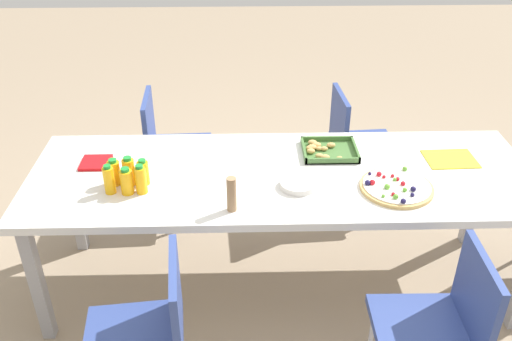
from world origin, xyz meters
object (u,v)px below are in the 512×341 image
Objects in this scene: juice_bottle_3 at (114,172)px; juice_bottle_2 at (141,180)px; fruit_pizza at (396,187)px; napkin_stack at (96,163)px; plate_stack at (298,184)px; chair_far_right at (355,140)px; paper_folder at (450,159)px; chair_near_right at (441,322)px; juice_bottle_4 at (129,172)px; juice_bottle_5 at (143,173)px; juice_bottle_1 at (127,181)px; party_table at (281,182)px; snack_tray at (326,150)px; juice_bottle_0 at (109,180)px; chair_near_left at (150,331)px; cardboard_tube at (232,194)px; chair_far_left at (169,144)px.

juice_bottle_2 is at bearing -29.28° from juice_bottle_3.
fruit_pizza is 2.35× the size of napkin_stack.
fruit_pizza reaches higher than plate_stack.
fruit_pizza is at bearing -3.86° from chair_far_right.
juice_bottle_2 is at bearing -170.21° from paper_folder.
chair_near_right is at bearing -84.12° from fruit_pizza.
juice_bottle_4 is at bearing 176.58° from plate_stack.
napkin_stack is at bearing 145.10° from juice_bottle_5.
chair_far_right is 3.19× the size of paper_folder.
juice_bottle_1 is at bearing -177.78° from plate_stack.
party_table is 0.33m from snack_tray.
snack_tray reaches higher than napkin_stack.
juice_bottle_2 is 1.00× the size of napkin_stack.
party_table is 0.85m from juice_bottle_0.
paper_folder is at bearing 7.13° from party_table.
juice_bottle_3 is (-0.24, 0.73, 0.30)m from chair_near_left.
juice_bottle_5 reaches higher than chair_near_left.
snack_tray is (1.00, 0.37, -0.05)m from juice_bottle_1.
chair_far_right is at bearing 37.83° from juice_bottle_2.
chair_near_left is 0.68m from cardboard_tube.
juice_bottle_4 is (-0.07, 0.08, -0.00)m from juice_bottle_2.
juice_bottle_4 is 1.66m from paper_folder.
chair_near_right and chair_near_left have the same top height.
juice_bottle_1 is 1.07m from snack_tray.
juice_bottle_0 is at bearing -64.14° from napkin_stack.
cardboard_tube is (0.43, -0.24, 0.02)m from juice_bottle_5.
juice_bottle_1 reaches higher than chair_far_right.
chair_far_left is at bearing 89.46° from juice_bottle_2.
juice_bottle_2 is 0.52× the size of snack_tray.
chair_near_right is 6.04× the size of juice_bottle_1.
juice_bottle_5 is (-1.29, 0.72, 0.30)m from chair_near_right.
chair_far_right is at bearing 88.28° from chair_far_left.
chair_near_left is 5.53× the size of napkin_stack.
juice_bottle_1 is 0.47× the size of snack_tray.
fruit_pizza is (1.37, -0.01, -0.06)m from juice_bottle_0.
fruit_pizza is at bearing -3.95° from juice_bottle_5.
juice_bottle_2 is at bearing 179.69° from fruit_pizza.
party_table is 1.04m from chair_far_left.
fruit_pizza is at bearing -3.67° from juice_bottle_4.
party_table is 0.97m from napkin_stack.
snack_tray is at bearing 56.03° from chair_far_left.
party_table is 0.70m from juice_bottle_5.
chair_near_left is at bearing -69.03° from juice_bottle_0.
plate_stack is (0.07, -0.13, 0.07)m from party_table.
chair_far_left is at bearing 39.92° from chair_near_right.
snack_tray is at bearing 46.13° from cardboard_tube.
juice_bottle_0 is at bearing -169.26° from party_table.
cardboard_tube reaches higher than chair_near_right.
juice_bottle_0 is 0.11m from juice_bottle_4.
juice_bottle_3 is 0.07m from juice_bottle_4.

